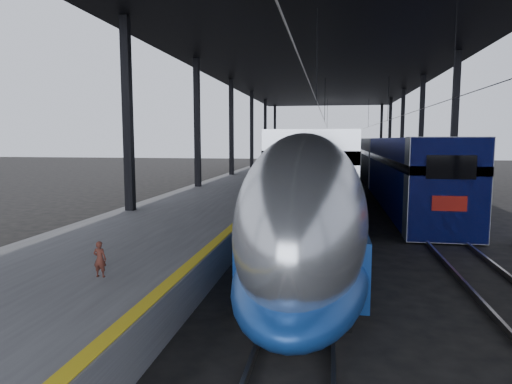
# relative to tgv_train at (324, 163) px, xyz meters

# --- Properties ---
(ground) EXTENTS (160.00, 160.00, 0.00)m
(ground) POSITION_rel_tgv_train_xyz_m (-2.00, -24.97, -2.01)
(ground) COLOR black
(ground) RESTS_ON ground
(platform) EXTENTS (6.00, 80.00, 1.00)m
(platform) POSITION_rel_tgv_train_xyz_m (-5.50, -4.97, -1.51)
(platform) COLOR #4C4C4F
(platform) RESTS_ON ground
(yellow_strip) EXTENTS (0.30, 80.00, 0.01)m
(yellow_strip) POSITION_rel_tgv_train_xyz_m (-2.70, -4.97, -1.01)
(yellow_strip) COLOR gold
(yellow_strip) RESTS_ON platform
(rails) EXTENTS (6.52, 80.00, 0.16)m
(rails) POSITION_rel_tgv_train_xyz_m (2.50, -4.97, -1.93)
(rails) COLOR slate
(rails) RESTS_ON ground
(canopy) EXTENTS (18.00, 75.00, 9.47)m
(canopy) POSITION_rel_tgv_train_xyz_m (-0.10, -4.97, 7.10)
(canopy) COLOR black
(canopy) RESTS_ON ground
(tgv_train) EXTENTS (3.00, 65.20, 4.31)m
(tgv_train) POSITION_rel_tgv_train_xyz_m (0.00, 0.00, 0.00)
(tgv_train) COLOR #B0B3B8
(tgv_train) RESTS_ON ground
(second_train) EXTENTS (2.98, 56.05, 4.10)m
(second_train) POSITION_rel_tgv_train_xyz_m (5.00, 7.07, 0.06)
(second_train) COLOR navy
(second_train) RESTS_ON ground
(child) EXTENTS (0.29, 0.19, 0.80)m
(child) POSITION_rel_tgv_train_xyz_m (-4.35, -29.01, -0.61)
(child) COLOR #4C2219
(child) RESTS_ON platform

